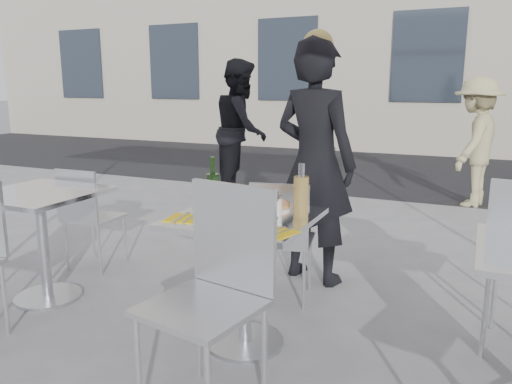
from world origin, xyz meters
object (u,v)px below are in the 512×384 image
at_px(woman_diner, 315,163).
at_px(wine_bottle, 213,189).
at_px(chair_near, 217,279).
at_px(main_table, 245,253).
at_px(chair_far, 281,232).
at_px(salad_plate, 252,209).
at_px(napkin_right, 275,232).
at_px(pedestrian_a, 241,130).
at_px(wineglass_red_a, 250,196).
at_px(pizza_near, 237,224).
at_px(wineglass_white_a, 238,194).
at_px(sugar_shaker, 276,205).
at_px(pedestrian_b, 475,142).
at_px(pizza_far, 266,205).
at_px(wineglass_red_b, 273,198).
at_px(wineglass_white_b, 239,192).
at_px(side_table_left, 41,222).
at_px(napkin_left, 185,218).
at_px(side_chair_lfar, 87,211).
at_px(carafe, 301,196).

xyz_separation_m(woman_diner, wine_bottle, (-0.26, -1.04, -0.02)).
bearing_deg(chair_near, main_table, 112.20).
xyz_separation_m(main_table, chair_far, (-0.02, 0.59, -0.04)).
relative_size(salad_plate, napkin_right, 0.96).
xyz_separation_m(woman_diner, pedestrian_a, (-1.72, 2.32, -0.00)).
height_order(salad_plate, wineglass_red_a, wineglass_red_a).
height_order(pizza_near, wineglass_white_a, wineglass_white_a).
relative_size(salad_plate, wineglass_white_a, 1.40).
relative_size(chair_near, sugar_shaker, 9.38).
bearing_deg(napkin_right, chair_near, -101.20).
distance_m(pedestrian_b, pizza_near, 4.45).
distance_m(pizza_near, pizza_far, 0.41).
bearing_deg(wineglass_red_b, wineglass_white_b, 167.10).
xyz_separation_m(side_table_left, wineglass_red_a, (1.53, 0.01, 0.32)).
bearing_deg(napkin_left, pedestrian_a, 102.23).
xyz_separation_m(side_chair_lfar, woman_diner, (1.65, 0.56, 0.40)).
height_order(side_table_left, woman_diner, woman_diner).
bearing_deg(wineglass_white_a, pedestrian_b, 74.78).
bearing_deg(side_table_left, chair_far, 21.51).
distance_m(pedestrian_b, wineglass_white_a, 4.26).
distance_m(pizza_near, napkin_right, 0.22).
xyz_separation_m(main_table, wineglass_white_b, (-0.07, 0.07, 0.32)).
bearing_deg(woman_diner, pizza_near, 105.34).
distance_m(wine_bottle, wineglass_white_b, 0.16).
xyz_separation_m(main_table, sugar_shaker, (0.15, 0.08, 0.26)).
height_order(chair_far, pizza_far, chair_far).
xyz_separation_m(sugar_shaker, wineglass_white_a, (-0.20, -0.05, 0.06)).
xyz_separation_m(pedestrian_b, sugar_shaker, (-0.91, -4.06, 0.03)).
xyz_separation_m(pedestrian_a, pedestrian_b, (2.74, 0.72, -0.11)).
bearing_deg(sugar_shaker, wineglass_white_a, -165.98).
bearing_deg(carafe, wine_bottle, -177.35).
xyz_separation_m(side_table_left, pizza_near, (1.55, -0.19, 0.22)).
distance_m(pizza_near, wine_bottle, 0.39).
xyz_separation_m(pizza_far, wineglass_red_b, (0.12, -0.20, 0.09)).
height_order(main_table, chair_near, chair_near).
distance_m(chair_near, pizza_far, 0.75).
bearing_deg(pizza_far, pedestrian_b, 75.36).
relative_size(pedestrian_b, wineglass_red_a, 9.76).
bearing_deg(chair_near, side_chair_lfar, 159.05).
bearing_deg(salad_plate, napkin_right, -46.30).
xyz_separation_m(wineglass_white_a, wineglass_red_b, (0.21, -0.01, 0.00)).
bearing_deg(woman_diner, wineglass_red_a, 104.22).
bearing_deg(napkin_left, pizza_near, -11.62).
xyz_separation_m(wineglass_red_b, napkin_right, (0.12, -0.24, -0.11)).
xyz_separation_m(woman_diner, wineglass_red_b, (0.12, -1.08, -0.02)).
height_order(pizza_far, carafe, carafe).
height_order(pizza_far, napkin_left, pizza_far).
relative_size(side_table_left, pizza_far, 2.43).
distance_m(chair_near, pedestrian_a, 4.33).
height_order(pedestrian_a, wineglass_white_b, pedestrian_a).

